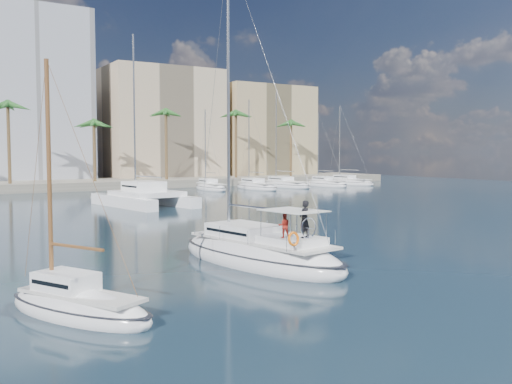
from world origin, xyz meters
TOP-DOWN VIEW (x-y plane):
  - ground at (0.00, 0.00)m, footprint 160.00×160.00m
  - quay at (0.00, 61.00)m, footprint 120.00×14.00m
  - building_beige at (22.00, 70.00)m, footprint 20.00×14.00m
  - building_tan_right at (42.00, 68.00)m, footprint 18.00×12.00m
  - palm_centre at (0.00, 57.00)m, footprint 3.60×3.60m
  - palm_right at (34.00, 57.00)m, footprint 3.60×3.60m
  - main_sloop at (-2.83, -2.61)m, footprint 5.24×11.47m
  - small_sloop at (-12.62, -7.02)m, footprint 4.58×6.51m
  - catamaran at (3.22, 28.81)m, footprint 7.59×12.66m
  - seagull at (-0.97, 3.74)m, footprint 1.01×0.43m
  - moored_yacht_a at (20.00, 47.00)m, footprint 3.37×9.52m
  - moored_yacht_b at (26.50, 45.00)m, footprint 3.32×10.83m
  - moored_yacht_c at (33.00, 47.00)m, footprint 3.98×12.33m
  - moored_yacht_d at (39.50, 45.00)m, footprint 3.52×9.55m
  - moored_yacht_e at (46.00, 47.00)m, footprint 4.61×11.11m

SIDE VIEW (x-z plane):
  - ground at x=0.00m, z-range 0.00..0.00m
  - moored_yacht_a at x=20.00m, z-range -5.95..5.95m
  - moored_yacht_b at x=26.50m, z-range -6.86..6.86m
  - moored_yacht_c at x=33.00m, z-range -7.77..7.77m
  - moored_yacht_d at x=39.50m, z-range -5.95..5.95m
  - moored_yacht_e at x=46.00m, z-range -6.86..6.86m
  - small_sloop at x=-12.62m, z-range -4.16..4.89m
  - seagull at x=-0.97m, z-range 0.28..0.46m
  - main_sloop at x=-2.83m, z-range -7.69..8.71m
  - quay at x=0.00m, z-range 0.00..1.20m
  - catamaran at x=3.22m, z-range -7.56..9.85m
  - building_tan_right at x=42.00m, z-range 0.00..18.00m
  - building_beige at x=22.00m, z-range 0.00..20.00m
  - palm_centre at x=0.00m, z-range 4.13..16.43m
  - palm_right at x=34.00m, z-range 4.13..16.43m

